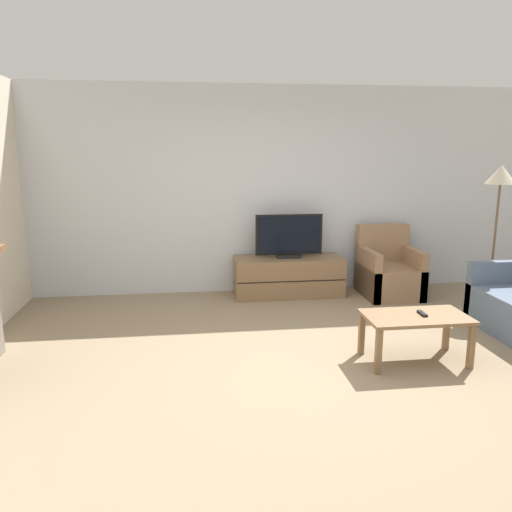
{
  "coord_description": "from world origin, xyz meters",
  "views": [
    {
      "loc": [
        -1.07,
        -3.99,
        1.89
      ],
      "look_at": [
        -0.44,
        0.81,
        0.85
      ],
      "focal_mm": 35.0,
      "sensor_mm": 36.0,
      "label": 1
    }
  ],
  "objects_px": {
    "remote": "(422,313)",
    "floor_lamp": "(500,184)",
    "armchair": "(388,273)",
    "coffee_table": "(416,322)",
    "tv_stand": "(288,276)",
    "tv": "(289,238)"
  },
  "relations": [
    {
      "from": "tv_stand",
      "to": "remote",
      "type": "height_order",
      "value": "tv_stand"
    },
    {
      "from": "tv_stand",
      "to": "floor_lamp",
      "type": "bearing_deg",
      "value": -18.07
    },
    {
      "from": "tv_stand",
      "to": "floor_lamp",
      "type": "xyz_separation_m",
      "value": [
        2.36,
        -0.77,
        1.24
      ]
    },
    {
      "from": "tv_stand",
      "to": "armchair",
      "type": "bearing_deg",
      "value": -6.82
    },
    {
      "from": "coffee_table",
      "to": "remote",
      "type": "relative_size",
      "value": 6.11
    },
    {
      "from": "tv",
      "to": "floor_lamp",
      "type": "relative_size",
      "value": 0.51
    },
    {
      "from": "remote",
      "to": "floor_lamp",
      "type": "xyz_separation_m",
      "value": [
        1.57,
        1.43,
        1.04
      ]
    },
    {
      "from": "tv_stand",
      "to": "remote",
      "type": "xyz_separation_m",
      "value": [
        0.79,
        -2.2,
        0.19
      ]
    },
    {
      "from": "tv_stand",
      "to": "coffee_table",
      "type": "distance_m",
      "value": 2.33
    },
    {
      "from": "armchair",
      "to": "coffee_table",
      "type": "bearing_deg",
      "value": -105.74
    },
    {
      "from": "tv",
      "to": "remote",
      "type": "height_order",
      "value": "tv"
    },
    {
      "from": "armchair",
      "to": "floor_lamp",
      "type": "bearing_deg",
      "value": -30.28
    },
    {
      "from": "armchair",
      "to": "coffee_table",
      "type": "relative_size",
      "value": 0.98
    },
    {
      "from": "remote",
      "to": "tv",
      "type": "bearing_deg",
      "value": 111.43
    },
    {
      "from": "remote",
      "to": "coffee_table",
      "type": "bearing_deg",
      "value": -168.48
    },
    {
      "from": "tv_stand",
      "to": "tv",
      "type": "xyz_separation_m",
      "value": [
        0.0,
        -0.0,
        0.52
      ]
    },
    {
      "from": "tv_stand",
      "to": "tv",
      "type": "bearing_deg",
      "value": -90.0
    },
    {
      "from": "coffee_table",
      "to": "remote",
      "type": "distance_m",
      "value": 0.1
    },
    {
      "from": "tv_stand",
      "to": "floor_lamp",
      "type": "relative_size",
      "value": 0.82
    },
    {
      "from": "coffee_table",
      "to": "tv",
      "type": "bearing_deg",
      "value": 108.3
    },
    {
      "from": "tv_stand",
      "to": "coffee_table",
      "type": "bearing_deg",
      "value": -71.72
    },
    {
      "from": "armchair",
      "to": "tv_stand",
      "type": "bearing_deg",
      "value": 173.18
    }
  ]
}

